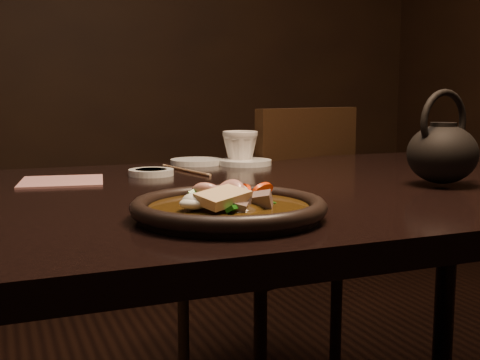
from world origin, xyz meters
name	(u,v)px	position (x,y,z in m)	size (l,w,h in m)	color
wall_back	(76,19)	(0.00, 3.00, 1.40)	(5.00, 0.02, 2.80)	black
table	(290,223)	(0.00, 0.00, 0.67)	(1.60, 0.90, 0.75)	black
chair	(276,243)	(0.24, 0.56, 0.48)	(0.54, 0.54, 0.88)	black
plate	(229,209)	(-0.23, -0.26, 0.76)	(0.27, 0.27, 0.03)	black
stirfry	(227,204)	(-0.23, -0.26, 0.77)	(0.17, 0.14, 0.06)	#332009
soy_dish	(151,172)	(-0.22, 0.22, 0.76)	(0.10, 0.10, 0.01)	white
saucer_left	(196,162)	(-0.06, 0.39, 0.76)	(0.13, 0.13, 0.01)	white
saucer_right	(245,162)	(0.04, 0.33, 0.76)	(0.13, 0.13, 0.01)	white
tea_cup	(240,146)	(0.04, 0.35, 0.79)	(0.09, 0.08, 0.09)	beige
chopsticks	(185,170)	(-0.13, 0.26, 0.75)	(0.05, 0.21, 0.01)	tan
napkin	(62,181)	(-0.40, 0.19, 0.75)	(0.16, 0.16, 0.00)	#B4746E
teapot	(443,151)	(0.25, -0.13, 0.82)	(0.16, 0.13, 0.18)	black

